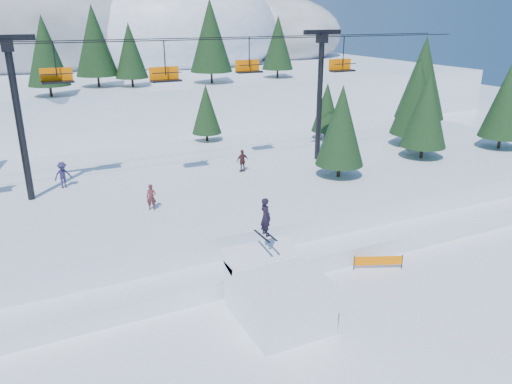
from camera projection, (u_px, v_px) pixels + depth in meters
name	position (u px, v px, depth m)	size (l,w,h in m)	color
ground	(286.00, 349.00, 21.91)	(160.00, 160.00, 0.00)	white
mid_shelf	(167.00, 196.00, 36.72)	(70.00, 22.00, 2.50)	white
berm	(218.00, 262.00, 28.50)	(70.00, 6.00, 1.10)	white
mountain_ridge	(32.00, 43.00, 78.65)	(119.00, 60.96, 26.46)	white
jump_kicker	(277.00, 293.00, 23.76)	(3.70, 5.04, 5.69)	white
chairlift	(166.00, 85.00, 34.25)	(47.22, 3.21, 10.28)	black
conifer_stand	(188.00, 116.00, 35.51)	(61.84, 18.35, 9.72)	black
distant_skiers	(72.00, 184.00, 32.73)	(24.31, 7.55, 1.86)	#302139
banner_near	(378.00, 261.00, 28.63)	(2.64, 1.16, 0.90)	black
banner_far	(370.00, 247.00, 30.35)	(2.75, 0.85, 0.90)	black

